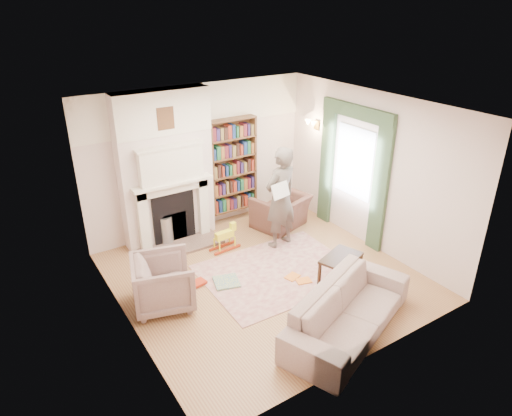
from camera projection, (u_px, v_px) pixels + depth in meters
floor at (264, 276)px, 7.54m from camera, size 4.50×4.50×0.00m
ceiling at (266, 107)px, 6.35m from camera, size 4.50×4.50×0.00m
wall_back at (199, 159)px, 8.66m from camera, size 4.50×0.00×4.50m
wall_front at (374, 266)px, 5.23m from camera, size 4.50×0.00×4.50m
wall_left at (119, 238)px, 5.84m from camera, size 0.00×4.50×4.50m
wall_right at (371, 171)px, 8.04m from camera, size 0.00×4.50×4.50m
fireplace at (166, 170)px, 8.14m from camera, size 1.70×0.58×2.80m
bookcase at (232, 165)px, 8.97m from camera, size 1.00×0.24×1.85m
window at (354, 162)px, 8.32m from camera, size 0.02×0.90×1.30m
curtain_left at (380, 188)px, 7.88m from camera, size 0.07×0.32×2.40m
curtain_right at (327, 165)px, 8.94m from camera, size 0.07×0.32×2.40m
pelmet at (357, 112)px, 7.90m from camera, size 0.09×1.70×0.24m
wall_sconce at (309, 126)px, 8.87m from camera, size 0.20×0.24×0.24m
rug at (278, 272)px, 7.65m from camera, size 2.49×1.94×0.01m
armchair_reading at (281, 211)px, 9.04m from camera, size 1.20×1.12×0.65m
armchair_left at (163, 282)px, 6.69m from camera, size 1.06×1.05×0.79m
sofa at (349, 311)px, 6.18m from camera, size 2.46×1.67×0.67m
man_reading at (281, 198)px, 8.10m from camera, size 0.76×0.57×1.89m
newspaper at (281, 190)px, 7.77m from camera, size 0.39×0.17×0.25m
coffee_table at (340, 269)px, 7.33m from camera, size 0.81×0.66×0.45m
paraffin_heater at (166, 230)px, 8.42m from camera, size 0.29×0.29×0.55m
rocking_horse at (225, 238)px, 8.23m from camera, size 0.57×0.26×0.49m
board_game at (227, 282)px, 7.34m from camera, size 0.49×0.49×0.03m
game_box_lid at (197, 283)px, 7.29m from camera, size 0.30×0.22×0.05m
comic_annuals at (298, 279)px, 7.44m from camera, size 0.36×0.43×0.02m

